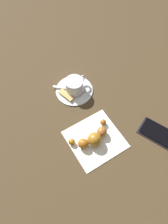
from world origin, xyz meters
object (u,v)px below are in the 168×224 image
object	(u,v)px
teaspoon	(75,89)
cell_phone	(160,134)
sugar_packet	(66,95)
croissant	(93,138)
saucer	(74,90)
napkin	(95,139)
espresso_cup	(75,85)

from	to	relation	value
teaspoon	cell_phone	xyz separation A→B (m)	(0.31, 0.14, -0.01)
teaspoon	sugar_packet	size ratio (longest dim) A/B	1.65
croissant	cell_phone	xyz separation A→B (m)	(0.11, 0.20, -0.02)
saucer	teaspoon	bearing A→B (deg)	47.85
teaspoon	cell_phone	bearing A→B (deg)	24.13
teaspoon	napkin	distance (m)	0.21
sugar_packet	croissant	distance (m)	0.20
croissant	teaspoon	bearing A→B (deg)	163.79
espresso_cup	croissant	distance (m)	0.22
espresso_cup	teaspoon	xyz separation A→B (m)	(0.00, 0.00, -0.02)
napkin	croissant	size ratio (longest dim) A/B	1.09
teaspoon	espresso_cup	bearing A→B (deg)	-170.23
croissant	napkin	bearing A→B (deg)	85.16
napkin	saucer	bearing A→B (deg)	166.69
teaspoon	sugar_packet	world-z (taller)	teaspoon
espresso_cup	sugar_packet	world-z (taller)	espresso_cup
sugar_packet	espresso_cup	bearing A→B (deg)	84.35
sugar_packet	croissant	xyz separation A→B (m)	(0.20, -0.02, 0.01)
espresso_cup	croissant	xyz separation A→B (m)	(0.21, -0.06, -0.01)
espresso_cup	sugar_packet	xyz separation A→B (m)	(0.01, -0.04, -0.02)
espresso_cup	napkin	xyz separation A→B (m)	(0.21, -0.05, -0.03)
saucer	sugar_packet	world-z (taller)	sugar_packet
napkin	cell_phone	bearing A→B (deg)	60.69
saucer	croissant	xyz separation A→B (m)	(0.21, -0.06, 0.02)
teaspoon	croissant	size ratio (longest dim) A/B	0.66
espresso_cup	cell_phone	distance (m)	0.35
cell_phone	sugar_packet	bearing A→B (deg)	-149.39
napkin	cell_phone	world-z (taller)	cell_phone
espresso_cup	napkin	bearing A→B (deg)	-14.01
saucer	teaspoon	size ratio (longest dim) A/B	1.36
saucer	cell_phone	bearing A→B (deg)	24.35
sugar_packet	napkin	size ratio (longest dim) A/B	0.37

